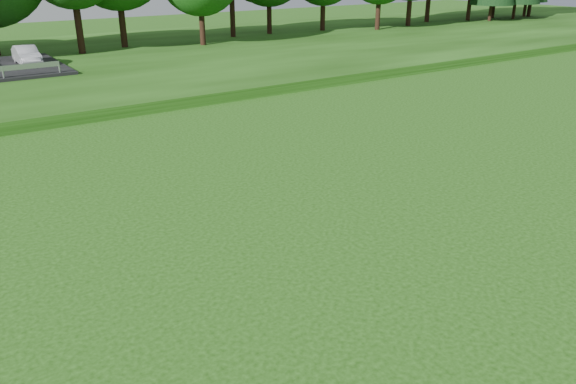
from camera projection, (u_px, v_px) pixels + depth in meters
berm at (212, 52)px, 45.19m from camera, size 130.00×30.00×0.60m
walking_path at (316, 85)px, 34.60m from camera, size 130.00×1.60×0.04m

